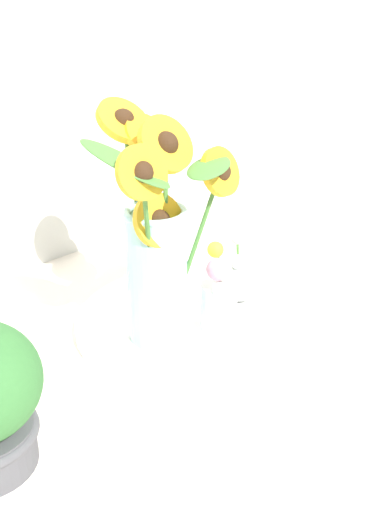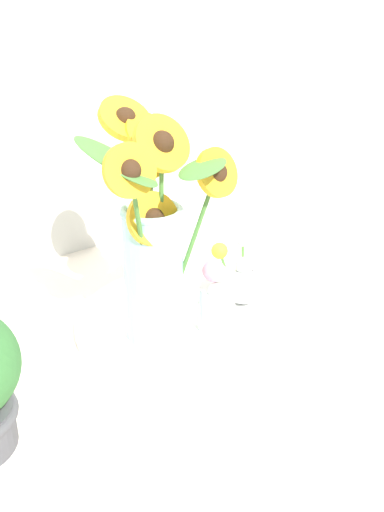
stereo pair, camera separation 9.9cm
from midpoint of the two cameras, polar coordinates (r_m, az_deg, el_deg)
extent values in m
plane|color=silver|center=(0.99, 6.19, -9.37)|extent=(6.00, 6.00, 0.00)
cylinder|color=white|center=(1.05, 2.71, -6.27)|extent=(0.40, 0.40, 0.02)
cylinder|color=#9ED1D6|center=(0.95, -0.70, -2.03)|extent=(0.10, 0.10, 0.21)
torus|color=#9ED1D6|center=(0.90, -0.74, 4.23)|extent=(0.10, 0.10, 0.01)
cylinder|color=#427533|center=(0.95, -1.43, 2.39)|extent=(0.06, 0.05, 0.28)
cylinder|color=gold|center=(0.93, -1.12, 11.41)|extent=(0.09, 0.06, 0.08)
sphere|color=#382314|center=(0.93, -1.12, 11.41)|extent=(0.03, 0.03, 0.03)
cylinder|color=#427533|center=(0.94, -0.69, 2.12)|extent=(0.01, 0.01, 0.24)
cylinder|color=gold|center=(0.90, -0.93, 9.20)|extent=(0.06, 0.04, 0.06)
sphere|color=#382314|center=(0.90, -0.93, 9.20)|extent=(0.03, 0.03, 0.03)
cylinder|color=#427533|center=(0.94, -2.18, 3.87)|extent=(0.03, 0.09, 0.27)
cylinder|color=gold|center=(0.94, -3.32, 12.89)|extent=(0.09, 0.07, 0.07)
sphere|color=#382314|center=(0.94, -3.32, 12.89)|extent=(0.04, 0.04, 0.04)
cylinder|color=#427533|center=(0.91, 0.16, 2.49)|extent=(0.02, 0.01, 0.26)
cylinder|color=gold|center=(0.87, 0.41, 10.64)|extent=(0.09, 0.06, 0.08)
sphere|color=#382314|center=(0.87, 0.41, 10.64)|extent=(0.04, 0.04, 0.04)
cylinder|color=#427533|center=(0.92, 3.16, 1.34)|extent=(0.07, 0.04, 0.21)
cylinder|color=gold|center=(0.89, 5.62, 7.86)|extent=(0.09, 0.04, 0.09)
sphere|color=#382314|center=(0.89, 5.62, 7.86)|extent=(0.03, 0.03, 0.03)
cylinder|color=#427533|center=(0.88, -1.54, 0.79)|extent=(0.08, 0.08, 0.25)
cylinder|color=gold|center=(0.78, -2.34, 8.08)|extent=(0.09, 0.03, 0.09)
sphere|color=#382314|center=(0.78, -2.34, 8.08)|extent=(0.03, 0.03, 0.03)
cylinder|color=#427533|center=(0.94, -0.76, -1.43)|extent=(0.02, 0.04, 0.18)
cylinder|color=gold|center=(0.88, -0.52, 3.45)|extent=(0.09, 0.05, 0.08)
sphere|color=#382314|center=(0.88, -0.52, 3.45)|extent=(0.03, 0.03, 0.03)
ellipsoid|color=#477F38|center=(0.85, 4.42, 8.35)|extent=(0.14, 0.12, 0.02)
ellipsoid|color=#477F38|center=(0.81, -3.83, 8.96)|extent=(0.11, 0.15, 0.07)
cylinder|color=white|center=(1.00, 5.21, -5.00)|extent=(0.06, 0.06, 0.08)
cylinder|color=#4C8438|center=(0.97, 5.69, -3.95)|extent=(0.02, 0.01, 0.09)
sphere|color=white|center=(0.94, 5.67, -1.74)|extent=(0.03, 0.03, 0.03)
cylinder|color=#4C8438|center=(0.97, 5.46, -3.67)|extent=(0.02, 0.01, 0.09)
sphere|color=pink|center=(0.94, 5.29, -1.40)|extent=(0.04, 0.04, 0.04)
cylinder|color=#4C8438|center=(0.99, 5.52, -4.80)|extent=(0.02, 0.02, 0.07)
sphere|color=white|center=(0.96, 5.63, -3.42)|extent=(0.04, 0.04, 0.04)
sphere|color=white|center=(1.08, 7.51, -2.85)|extent=(0.07, 0.07, 0.07)
cylinder|color=white|center=(1.07, 7.64, -0.86)|extent=(0.03, 0.03, 0.02)
cylinder|color=#4C8438|center=(1.09, 8.14, -1.85)|extent=(0.01, 0.02, 0.06)
sphere|color=white|center=(1.07, 8.66, -0.53)|extent=(0.03, 0.03, 0.03)
cylinder|color=#4C8438|center=(1.08, 7.51, -1.00)|extent=(0.02, 0.03, 0.09)
sphere|color=white|center=(1.07, 7.51, 1.54)|extent=(0.03, 0.03, 0.03)
cylinder|color=#4C8438|center=(1.07, 6.00, -1.70)|extent=(0.02, 0.03, 0.08)
sphere|color=yellow|center=(1.06, 5.32, 0.44)|extent=(0.03, 0.03, 0.03)
camera|label=1|loc=(0.05, -87.14, 1.38)|focal=42.00mm
camera|label=2|loc=(0.05, 92.86, -1.38)|focal=42.00mm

